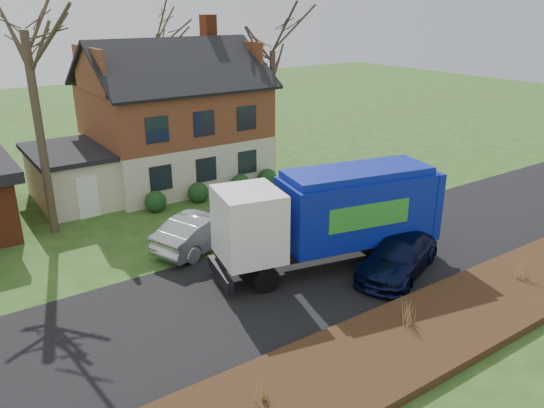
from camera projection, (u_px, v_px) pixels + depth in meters
ground at (288, 281)px, 19.96m from camera, size 120.00×120.00×0.00m
road at (288, 281)px, 19.96m from camera, size 80.00×7.00×0.02m
mulch_verge at (393, 348)px, 15.82m from camera, size 80.00×3.50×0.30m
main_house at (166, 113)px, 30.07m from camera, size 12.95×8.95×9.26m
garbage_truck at (334, 212)px, 20.54m from camera, size 9.35×4.19×3.88m
silver_sedan at (203, 230)px, 22.56m from camera, size 5.04×3.19×1.57m
navy_wagon at (399, 255)px, 20.41m from camera, size 5.33×3.77×1.43m
tree_front_east at (273, 28)px, 29.63m from camera, size 3.78×3.78×10.51m
tree_back at (157, 17)px, 35.80m from camera, size 3.41×3.41×10.79m
grass_clump_west at (263, 388)px, 13.34m from camera, size 0.31×0.26×0.82m
grass_clump_mid at (408, 309)px, 16.65m from camera, size 0.35×0.29×0.98m
grass_clump_east at (524, 267)px, 19.44m from camera, size 0.36×0.29×0.89m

